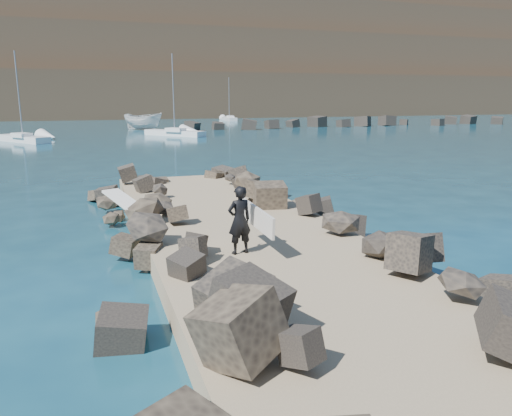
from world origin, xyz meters
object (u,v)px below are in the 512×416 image
object	(u,v)px
boat_imported	(143,121)
surfer_with_board	(242,220)
sailboat_c	(175,133)
surfboard_resting	(127,206)

from	to	relation	value
boat_imported	surfer_with_board	bearing A→B (deg)	-144.03
surfer_with_board	sailboat_c	xyz separation A→B (m)	(6.19, 47.49, -1.14)
surfer_with_board	boat_imported	bearing A→B (deg)	86.26
surfer_with_board	sailboat_c	world-z (taller)	sailboat_c
surfboard_resting	boat_imported	bearing A→B (deg)	59.69
boat_imported	surfboard_resting	bearing A→B (deg)	-146.89
surfboard_resting	sailboat_c	world-z (taller)	sailboat_c
surfboard_resting	sailboat_c	xyz separation A→B (m)	(8.69, 42.84, -0.69)
boat_imported	surfer_with_board	xyz separation A→B (m)	(-3.95, -60.39, 0.31)
surfboard_resting	boat_imported	world-z (taller)	boat_imported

